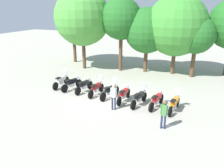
{
  "coord_description": "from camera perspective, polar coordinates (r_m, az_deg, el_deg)",
  "views": [
    {
      "loc": [
        5.44,
        -13.43,
        6.14
      ],
      "look_at": [
        0.0,
        0.5,
        0.9
      ],
      "focal_mm": 35.21,
      "sensor_mm": 36.0,
      "label": 1
    }
  ],
  "objects": [
    {
      "name": "motorcycle_1",
      "position": [
        17.47,
        -10.36,
        0.15
      ],
      "size": [
        0.8,
        2.15,
        0.99
      ],
      "rotation": [
        0.0,
        0.0,
        1.32
      ],
      "color": "black",
      "rests_on": "ground_plane"
    },
    {
      "name": "tree_4",
      "position": [
        21.52,
        16.41,
        14.34
      ],
      "size": [
        5.59,
        5.59,
        7.36
      ],
      "color": "brown",
      "rests_on": "ground_plane"
    },
    {
      "name": "motorcycle_0",
      "position": [
        18.24,
        -13.05,
        0.84
      ],
      "size": [
        0.62,
        2.19,
        1.37
      ],
      "rotation": [
        0.0,
        0.0,
        1.56
      ],
      "color": "black",
      "rests_on": "ground_plane"
    },
    {
      "name": "ground_plane",
      "position": [
        15.74,
        -0.66,
        -3.65
      ],
      "size": [
        80.0,
        80.0,
        0.0
      ],
      "primitive_type": "plane",
      "color": "#ADA899"
    },
    {
      "name": "tree_1",
      "position": [
        22.85,
        -7.68,
        16.73
      ],
      "size": [
        5.57,
        5.57,
        7.97
      ],
      "color": "brown",
      "rests_on": "ground_plane"
    },
    {
      "name": "motorcycle_7",
      "position": [
        14.44,
        11.51,
        -4.08
      ],
      "size": [
        0.78,
        2.16,
        0.99
      ],
      "rotation": [
        0.0,
        0.0,
        1.34
      ],
      "color": "black",
      "rests_on": "ground_plane"
    },
    {
      "name": "tree_5",
      "position": [
        21.07,
        21.05,
        11.75
      ],
      "size": [
        3.31,
        3.31,
        5.5
      ],
      "color": "brown",
      "rests_on": "ground_plane"
    },
    {
      "name": "person_0",
      "position": [
        13.61,
        0.45,
        -2.77
      ],
      "size": [
        0.4,
        0.31,
        1.74
      ],
      "rotation": [
        0.0,
        0.0,
        2.02
      ],
      "color": "#232D4C",
      "rests_on": "ground_plane"
    },
    {
      "name": "tree_2",
      "position": [
        21.85,
        2.37,
        16.51
      ],
      "size": [
        3.99,
        3.99,
        7.1
      ],
      "color": "brown",
      "rests_on": "ground_plane"
    },
    {
      "name": "person_1",
      "position": [
        11.86,
        13.34,
        -7.2
      ],
      "size": [
        0.41,
        0.23,
        1.64
      ],
      "rotation": [
        0.0,
        0.0,
        1.65
      ],
      "color": "#232D4C",
      "rests_on": "ground_plane"
    },
    {
      "name": "motorcycle_8",
      "position": [
        14.15,
        15.9,
        -4.9
      ],
      "size": [
        0.72,
        2.17,
        1.37
      ],
      "rotation": [
        0.0,
        0.0,
        1.39
      ],
      "color": "black",
      "rests_on": "ground_plane"
    },
    {
      "name": "motorcycle_5",
      "position": [
        15.05,
        3.1,
        -2.72
      ],
      "size": [
        0.62,
        2.19,
        0.99
      ],
      "rotation": [
        0.0,
        0.0,
        1.49
      ],
      "color": "black",
      "rests_on": "ground_plane"
    },
    {
      "name": "tree_0",
      "position": [
        26.0,
        -10.05,
        15.37
      ],
      "size": [
        4.01,
        4.01,
        6.51
      ],
      "color": "brown",
      "rests_on": "ground_plane"
    },
    {
      "name": "motorcycle_2",
      "position": [
        16.85,
        -7.24,
        -0.4
      ],
      "size": [
        0.68,
        2.18,
        0.99
      ],
      "rotation": [
        0.0,
        0.0,
        1.43
      ],
      "color": "black",
      "rests_on": "ground_plane"
    },
    {
      "name": "motorcycle_3",
      "position": [
        16.18,
        -4.08,
        -1.09
      ],
      "size": [
        0.62,
        2.19,
        1.37
      ],
      "rotation": [
        0.0,
        0.0,
        1.49
      ],
      "color": "black",
      "rests_on": "ground_plane"
    },
    {
      "name": "motorcycle_6",
      "position": [
        14.58,
        7.11,
        -3.54
      ],
      "size": [
        0.77,
        2.16,
        1.37
      ],
      "rotation": [
        0.0,
        0.0,
        1.35
      ],
      "color": "black",
      "rests_on": "ground_plane"
    },
    {
      "name": "tree_3",
      "position": [
        21.74,
        9.1,
        13.53
      ],
      "size": [
        4.32,
        4.32,
        6.21
      ],
      "color": "brown",
      "rests_on": "ground_plane"
    },
    {
      "name": "motorcycle_4",
      "position": [
        15.63,
        -0.5,
        -1.77
      ],
      "size": [
        0.82,
        2.14,
        1.37
      ],
      "rotation": [
        0.0,
        0.0,
        1.3
      ],
      "color": "black",
      "rests_on": "ground_plane"
    }
  ]
}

